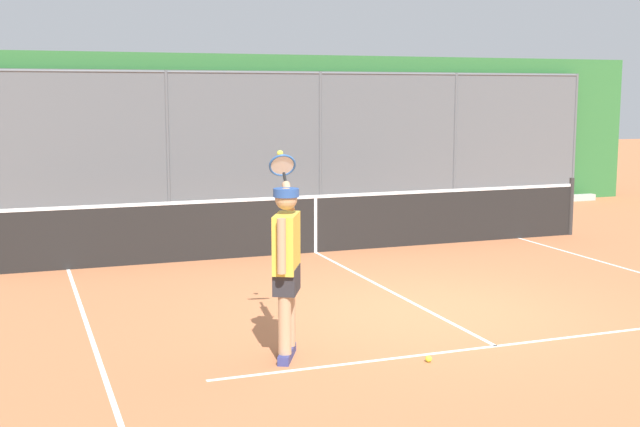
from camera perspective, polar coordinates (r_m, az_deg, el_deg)
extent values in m
plane|color=#B76B42|center=(10.36, 7.38, -6.61)|extent=(60.00, 60.00, 0.00)
cube|color=white|center=(9.09, 11.86, -8.81)|extent=(6.18, 0.05, 0.01)
cube|color=white|center=(8.31, -14.49, -10.55)|extent=(0.05, 10.11, 0.01)
cube|color=white|center=(11.46, 4.44, -5.10)|extent=(0.05, 5.56, 0.01)
cylinder|color=#565B60|center=(21.56, 16.92, 4.97)|extent=(0.07, 0.07, 3.09)
cylinder|color=#565B60|center=(19.73, 9.15, 4.95)|extent=(0.07, 0.07, 3.09)
cylinder|color=#565B60|center=(18.33, 0.02, 4.81)|extent=(0.07, 0.07, 3.09)
cylinder|color=#565B60|center=(17.46, -10.31, 4.51)|extent=(0.07, 0.07, 3.09)
cylinder|color=#565B60|center=(17.79, -5.08, 9.52)|extent=(16.63, 0.05, 0.05)
cube|color=#565B60|center=(17.82, -5.02, 4.68)|extent=(16.63, 0.02, 3.09)
cube|color=#2D6B33|center=(18.44, -5.56, 5.34)|extent=(19.63, 0.90, 3.44)
cube|color=#ADADA8|center=(17.80, -4.81, -0.08)|extent=(17.63, 0.18, 0.15)
cylinder|color=#2D2D2D|center=(16.31, 16.69, 0.47)|extent=(0.09, 0.09, 1.07)
cube|color=black|center=(13.89, -0.32, -0.81)|extent=(10.07, 0.02, 0.91)
cube|color=white|center=(13.83, -0.33, 1.15)|extent=(10.07, 0.04, 0.05)
cube|color=white|center=(13.89, -0.32, -0.81)|extent=(0.05, 0.04, 0.91)
cube|color=navy|center=(8.39, -2.40, -9.79)|extent=(0.22, 0.28, 0.09)
cylinder|color=tan|center=(8.26, -2.42, -6.87)|extent=(0.13, 0.13, 0.80)
cube|color=navy|center=(8.64, -2.12, -9.24)|extent=(0.22, 0.28, 0.09)
cylinder|color=tan|center=(8.52, -2.13, -6.40)|extent=(0.13, 0.13, 0.80)
cube|color=#28282D|center=(8.32, -2.28, -4.51)|extent=(0.38, 0.47, 0.26)
cube|color=gold|center=(8.24, -2.30, -2.02)|extent=(0.41, 0.53, 0.58)
cylinder|color=tan|center=(7.95, -2.63, -2.24)|extent=(0.08, 0.08, 0.53)
cylinder|color=tan|center=(8.64, -2.17, 1.15)|extent=(0.15, 0.40, 0.30)
sphere|color=tan|center=(8.18, -2.32, 1.00)|extent=(0.22, 0.22, 0.22)
cylinder|color=#284C93|center=(8.17, -2.32, 1.43)|extent=(0.34, 0.34, 0.08)
cube|color=#284C93|center=(8.29, -2.19, 1.30)|extent=(0.26, 0.26, 0.02)
cylinder|color=black|center=(8.86, -2.41, 2.39)|extent=(0.06, 0.17, 0.13)
torus|color=#28569E|center=(9.04, -2.58, 3.29)|extent=(0.32, 0.23, 0.26)
cylinder|color=silver|center=(9.04, -2.58, 3.29)|extent=(0.27, 0.18, 0.21)
sphere|color=#D6E042|center=(9.20, -2.74, 4.12)|extent=(0.07, 0.07, 0.07)
sphere|color=#CCDB33|center=(8.47, 7.39, -9.77)|extent=(0.07, 0.07, 0.07)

